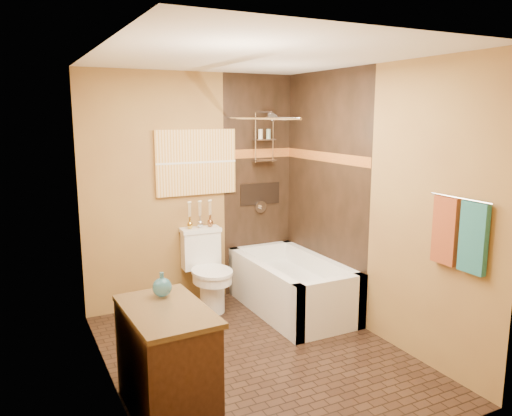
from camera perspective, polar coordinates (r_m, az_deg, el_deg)
floor at (r=4.51m, az=0.02°, el=-16.45°), size 3.00×3.00×0.00m
wall_left at (r=3.73m, az=-16.70°, el=-2.30°), size 0.02×3.00×2.50m
wall_right at (r=4.75m, az=13.04°, el=0.61°), size 0.02×3.00×2.50m
wall_back at (r=5.46m, az=-7.10°, el=2.08°), size 2.40×0.02×2.50m
wall_front at (r=2.88m, az=13.68°, el=-5.93°), size 2.40×0.02×2.50m
ceiling at (r=4.04m, az=0.02°, el=16.95°), size 3.00×3.00×0.00m
alcove_tile_back at (r=5.75m, az=0.23°, el=2.60°), size 0.85×0.01×2.50m
alcove_tile_right at (r=5.33m, az=7.80°, el=1.86°), size 0.01×1.50×2.50m
mosaic_band_back at (r=5.70m, az=0.27°, el=6.27°), size 0.85×0.01×0.10m
mosaic_band_right at (r=5.29m, az=7.81°, el=5.82°), size 0.01×1.50×0.10m
alcove_niche at (r=5.77m, az=0.47°, el=1.62°), size 0.50×0.01×0.25m
shower_fixtures at (r=5.62m, az=0.97°, el=6.67°), size 0.24×0.33×1.16m
curtain_rod at (r=4.87m, az=0.24°, el=10.22°), size 0.03×1.55×0.03m
towel_bar at (r=3.95m, az=22.36°, el=1.00°), size 0.02×0.55×0.02m
towel_teal at (r=3.92m, az=23.60°, el=-3.17°), size 0.05×0.22×0.52m
towel_rust at (r=4.09m, az=20.81°, el=-2.44°), size 0.05×0.22×0.52m
sunset_painting at (r=5.41m, az=-6.85°, el=5.20°), size 0.90×0.04×0.70m
vanity_mirror at (r=3.24m, az=-15.28°, el=0.39°), size 0.01×1.00×0.90m
bathtub at (r=5.39m, az=4.07°, el=-9.31°), size 0.80×1.50×0.55m
toilet at (r=5.38m, az=-5.58°, el=-7.03°), size 0.44×0.64×0.85m
vanity at (r=3.66m, az=-10.17°, el=-16.74°), size 0.56×0.88×0.76m
teal_bottle at (r=3.69m, az=-10.70°, el=-8.60°), size 0.15×0.15×0.22m
bud_vases at (r=5.41m, az=-6.42°, el=-0.63°), size 0.30×0.06×0.29m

